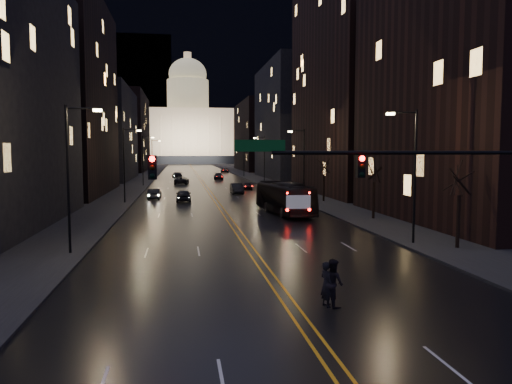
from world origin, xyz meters
name	(u,v)px	position (x,y,z in m)	size (l,w,h in m)	color
ground	(282,294)	(0.00, 0.00, 0.00)	(900.00, 900.00, 0.00)	black
road	(195,172)	(0.00, 130.00, 0.01)	(20.00, 320.00, 0.02)	black
sidewalk_left	(148,172)	(-14.00, 130.00, 0.08)	(8.00, 320.00, 0.16)	black
sidewalk_right	(241,172)	(14.00, 130.00, 0.08)	(8.00, 320.00, 0.16)	black
center_line	(195,172)	(0.00, 130.00, 0.03)	(0.62, 320.00, 0.01)	orange
building_left_mid	(61,97)	(-21.00, 54.00, 14.00)	(12.00, 30.00, 28.00)	black
building_left_far	(103,134)	(-21.00, 92.00, 10.00)	(12.00, 34.00, 20.00)	black
building_left_dist	(126,133)	(-21.00, 140.00, 12.00)	(12.00, 40.00, 24.00)	black
building_right_near	(471,86)	(21.00, 20.00, 12.00)	(12.00, 26.00, 24.00)	black
building_right_tall	(355,64)	(21.00, 50.00, 19.00)	(12.00, 30.00, 38.00)	black
building_right_mid	(291,122)	(21.00, 92.00, 13.00)	(12.00, 34.00, 26.00)	black
building_right_dist	(259,137)	(21.00, 140.00, 11.00)	(12.00, 40.00, 22.00)	black
mountain_ridge	(236,77)	(40.00, 380.00, 65.00)	(520.00, 60.00, 130.00)	black
capitol	(188,131)	(0.00, 250.00, 17.15)	(90.00, 50.00, 58.50)	black
traffic_signal	(412,177)	(5.91, 0.00, 5.10)	(17.29, 0.45, 7.00)	black
streetlamp_right_near	(412,169)	(10.81, 10.00, 5.08)	(2.13, 0.25, 9.00)	black
streetlamp_left_near	(71,171)	(-10.81, 10.00, 5.08)	(2.13, 0.25, 9.00)	black
streetlamp_right_mid	(303,161)	(10.81, 40.00, 5.08)	(2.13, 0.25, 9.00)	black
streetlamp_left_mid	(126,161)	(-10.81, 40.00, 5.08)	(2.13, 0.25, 9.00)	black
streetlamp_right_far	(263,158)	(10.81, 70.00, 5.08)	(2.13, 0.25, 9.00)	black
streetlamp_left_far	(144,158)	(-10.81, 70.00, 5.08)	(2.13, 0.25, 9.00)	black
streetlamp_right_dist	(243,156)	(10.81, 100.00, 5.08)	(2.13, 0.25, 9.00)	black
streetlamp_left_dist	(153,156)	(-10.81, 100.00, 5.08)	(2.13, 0.25, 9.00)	black
tree_right_near	(459,179)	(13.00, 8.00, 4.53)	(2.40, 2.40, 6.65)	black
tree_right_mid	(374,170)	(13.00, 22.00, 4.53)	(2.40, 2.40, 6.65)	black
tree_right_far	(324,166)	(13.00, 38.00, 4.53)	(2.40, 2.40, 6.65)	black
bus	(284,198)	(5.90, 27.65, 1.60)	(2.68, 11.46, 3.19)	black
oncoming_car_a	(184,195)	(-4.02, 41.59, 0.78)	(1.85, 4.59, 1.56)	black
oncoming_car_b	(154,194)	(-7.78, 45.11, 0.72)	(1.52, 4.35, 1.43)	black
oncoming_car_c	(182,180)	(-4.17, 74.81, 0.72)	(2.39, 5.19, 1.44)	black
oncoming_car_d	(177,175)	(-5.15, 96.42, 0.72)	(2.02, 4.97, 1.44)	black
receding_car_a	(237,189)	(3.81, 51.69, 0.78)	(1.64, 4.71, 1.55)	black
receding_car_b	(247,186)	(6.29, 58.91, 0.65)	(1.54, 3.84, 1.31)	black
receding_car_c	(219,176)	(3.96, 89.21, 0.73)	(2.05, 5.03, 1.46)	black
receding_car_d	(225,170)	(8.50, 125.43, 0.70)	(2.32, 5.03, 1.40)	black
pedestrian_a	(326,284)	(1.40, -2.00, 0.92)	(0.67, 0.44, 1.84)	black
pedestrian_b	(333,283)	(1.67, -2.00, 0.98)	(0.95, 0.52, 1.96)	black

